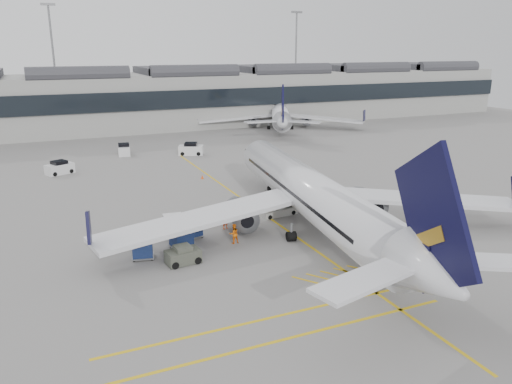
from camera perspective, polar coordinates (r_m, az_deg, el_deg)
name	(u,v)px	position (r m, az deg, el deg)	size (l,w,h in m)	color
ground	(194,263)	(39.94, -7.07, -8.00)	(220.00, 220.00, 0.00)	gray
terminal	(88,100)	(107.92, -18.65, 9.93)	(200.00, 20.45, 12.40)	#9E9E99
light_masts	(70,56)	(121.35, -20.52, 14.32)	(113.00, 0.60, 25.45)	slate
apron_markings	(258,210)	(51.96, 0.25, -2.08)	(0.25, 60.00, 0.01)	gold
airliner_main	(313,195)	(45.54, 6.52, -0.38)	(39.29, 43.21, 11.53)	silver
airliner_far	(280,114)	(105.81, 2.78, 8.91)	(32.03, 35.33, 10.13)	silver
belt_loader	(277,210)	(50.31, 2.42, -2.06)	(4.74, 1.97, 1.90)	beige
baggage_cart_a	(181,237)	(42.55, -8.53, -5.05)	(2.07, 1.84, 1.87)	gray
baggage_cart_b	(192,228)	(44.62, -7.36, -4.07)	(1.90, 1.67, 1.76)	gray
baggage_cart_c	(142,247)	(41.02, -12.85, -6.18)	(1.97, 1.74, 1.80)	gray
baggage_cart_d	(173,224)	(45.53, -9.44, -3.66)	(1.93, 1.66, 1.87)	gray
ramp_agent_a	(226,219)	(46.48, -3.51, -3.11)	(0.70, 0.46, 1.91)	#FF4B0D
ramp_agent_b	(234,234)	(43.11, -2.55, -4.77)	(0.85, 0.66, 1.75)	orange
pushback_tug	(183,256)	(39.69, -8.34, -7.19)	(2.76, 1.87, 1.46)	#4A4D41
safety_cone_nose	(202,177)	(64.69, -6.16, 1.73)	(0.38, 0.38, 0.53)	#F24C0A
safety_cone_engine	(301,207)	(52.42, 5.15, -1.71)	(0.36, 0.36, 0.50)	#F24C0A
service_van_left	(60,168)	(71.78, -21.52, 2.57)	(3.92, 3.08, 1.80)	silver
service_van_mid	(124,150)	(81.60, -14.86, 4.69)	(2.26, 3.75, 1.82)	silver
service_van_right	(191,149)	(79.65, -7.43, 4.86)	(4.22, 3.26, 1.94)	silver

